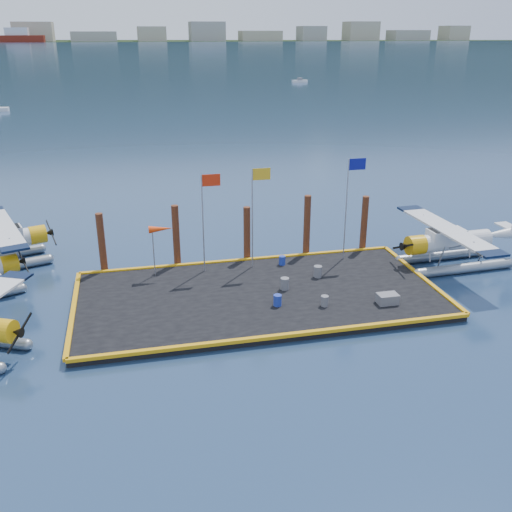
{
  "coord_description": "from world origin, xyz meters",
  "views": [
    {
      "loc": [
        -6.57,
        -28.25,
        14.07
      ],
      "look_at": [
        0.32,
        2.0,
        1.82
      ],
      "focal_mm": 40.0,
      "sensor_mm": 36.0,
      "label": 1
    }
  ],
  "objects_px": {
    "crate": "(388,299)",
    "piling_4": "(364,225)",
    "piling_2": "(247,236)",
    "flagpole_blue": "(350,194)",
    "drum_3": "(277,300)",
    "drum_4": "(318,272)",
    "windsock": "(160,230)",
    "seaplane_d": "(451,244)",
    "piling_1": "(176,238)",
    "drum_2": "(285,284)",
    "flagpole_red": "(206,208)",
    "flagpole_yellow": "(256,203)",
    "drum_1": "(325,301)",
    "drum_5": "(282,260)",
    "piling_3": "(307,227)",
    "piling_0": "(102,245)"
  },
  "relations": [
    {
      "from": "drum_4",
      "to": "windsock",
      "type": "relative_size",
      "value": 0.22
    },
    {
      "from": "windsock",
      "to": "piling_3",
      "type": "bearing_deg",
      "value": 9.53
    },
    {
      "from": "crate",
      "to": "piling_4",
      "type": "bearing_deg",
      "value": 76.25
    },
    {
      "from": "flagpole_red",
      "to": "windsock",
      "type": "height_order",
      "value": "flagpole_red"
    },
    {
      "from": "drum_5",
      "to": "crate",
      "type": "relative_size",
      "value": 0.52
    },
    {
      "from": "crate",
      "to": "flagpole_yellow",
      "type": "distance_m",
      "value": 9.61
    },
    {
      "from": "drum_2",
      "to": "drum_3",
      "type": "distance_m",
      "value": 2.12
    },
    {
      "from": "piling_0",
      "to": "piling_1",
      "type": "relative_size",
      "value": 0.95
    },
    {
      "from": "drum_5",
      "to": "drum_2",
      "type": "bearing_deg",
      "value": -103.01
    },
    {
      "from": "seaplane_d",
      "to": "drum_1",
      "type": "height_order",
      "value": "seaplane_d"
    },
    {
      "from": "drum_3",
      "to": "piling_4",
      "type": "distance_m",
      "value": 10.73
    },
    {
      "from": "drum_3",
      "to": "flagpole_red",
      "type": "relative_size",
      "value": 0.1
    },
    {
      "from": "seaplane_d",
      "to": "piling_3",
      "type": "distance_m",
      "value": 9.14
    },
    {
      "from": "drum_1",
      "to": "crate",
      "type": "xyz_separation_m",
      "value": [
        3.4,
        -0.48,
        -0.01
      ]
    },
    {
      "from": "drum_4",
      "to": "piling_1",
      "type": "distance_m",
      "value": 9.02
    },
    {
      "from": "piling_1",
      "to": "drum_2",
      "type": "bearing_deg",
      "value": -43.5
    },
    {
      "from": "flagpole_yellow",
      "to": "piling_1",
      "type": "distance_m",
      "value": 5.52
    },
    {
      "from": "crate",
      "to": "piling_1",
      "type": "xyz_separation_m",
      "value": [
        -10.48,
        8.25,
        1.43
      ]
    },
    {
      "from": "piling_0",
      "to": "flagpole_blue",
      "type": "bearing_deg",
      "value": -6.01
    },
    {
      "from": "drum_2",
      "to": "piling_0",
      "type": "height_order",
      "value": "piling_0"
    },
    {
      "from": "flagpole_blue",
      "to": "crate",
      "type": "bearing_deg",
      "value": -91.85
    },
    {
      "from": "flagpole_red",
      "to": "piling_4",
      "type": "bearing_deg",
      "value": 8.43
    },
    {
      "from": "piling_0",
      "to": "piling_3",
      "type": "distance_m",
      "value": 13.0
    },
    {
      "from": "flagpole_red",
      "to": "piling_4",
      "type": "height_order",
      "value": "flagpole_red"
    },
    {
      "from": "drum_5",
      "to": "flagpole_red",
      "type": "xyz_separation_m",
      "value": [
        -4.69,
        0.09,
        3.71
      ]
    },
    {
      "from": "flagpole_yellow",
      "to": "drum_2",
      "type": "bearing_deg",
      "value": -76.84
    },
    {
      "from": "drum_2",
      "to": "piling_0",
      "type": "xyz_separation_m",
      "value": [
        -10.06,
        5.28,
        1.26
      ]
    },
    {
      "from": "drum_1",
      "to": "windsock",
      "type": "distance_m",
      "value": 10.5
    },
    {
      "from": "crate",
      "to": "flagpole_yellow",
      "type": "bearing_deg",
      "value": 130.99
    },
    {
      "from": "crate",
      "to": "flagpole_blue",
      "type": "height_order",
      "value": "flagpole_blue"
    },
    {
      "from": "drum_2",
      "to": "drum_3",
      "type": "height_order",
      "value": "drum_2"
    },
    {
      "from": "piling_3",
      "to": "drum_5",
      "type": "bearing_deg",
      "value": -141.27
    },
    {
      "from": "seaplane_d",
      "to": "piling_1",
      "type": "bearing_deg",
      "value": 75.92
    },
    {
      "from": "seaplane_d",
      "to": "drum_2",
      "type": "distance_m",
      "value": 11.56
    },
    {
      "from": "flagpole_yellow",
      "to": "piling_3",
      "type": "relative_size",
      "value": 1.44
    },
    {
      "from": "drum_3",
      "to": "piling_2",
      "type": "xyz_separation_m",
      "value": [
        -0.13,
        7.18,
        1.19
      ]
    },
    {
      "from": "drum_1",
      "to": "piling_2",
      "type": "distance_m",
      "value": 8.28
    },
    {
      "from": "drum_5",
      "to": "piling_0",
      "type": "xyz_separation_m",
      "value": [
        -10.89,
        1.69,
        1.32
      ]
    },
    {
      "from": "piling_2",
      "to": "flagpole_blue",
      "type": "bearing_deg",
      "value": -14.48
    },
    {
      "from": "drum_5",
      "to": "piling_4",
      "type": "xyz_separation_m",
      "value": [
        6.11,
        1.69,
        1.32
      ]
    },
    {
      "from": "piling_2",
      "to": "seaplane_d",
      "type": "bearing_deg",
      "value": -15.47
    },
    {
      "from": "drum_4",
      "to": "piling_3",
      "type": "distance_m",
      "value": 4.29
    },
    {
      "from": "windsock",
      "to": "piling_4",
      "type": "xyz_separation_m",
      "value": [
        13.53,
        1.6,
        -1.23
      ]
    },
    {
      "from": "flagpole_red",
      "to": "piling_3",
      "type": "distance_m",
      "value": 7.33
    },
    {
      "from": "drum_1",
      "to": "piling_0",
      "type": "distance_m",
      "value": 14.01
    },
    {
      "from": "piling_2",
      "to": "flagpole_yellow",
      "type": "bearing_deg",
      "value": -82.79
    },
    {
      "from": "piling_2",
      "to": "drum_3",
      "type": "bearing_deg",
      "value": -88.93
    },
    {
      "from": "seaplane_d",
      "to": "piling_2",
      "type": "xyz_separation_m",
      "value": [
        -12.45,
        3.44,
        0.36
      ]
    },
    {
      "from": "drum_1",
      "to": "drum_3",
      "type": "bearing_deg",
      "value": 166.42
    },
    {
      "from": "drum_3",
      "to": "piling_3",
      "type": "xyz_separation_m",
      "value": [
        3.87,
        7.18,
        1.44
      ]
    }
  ]
}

